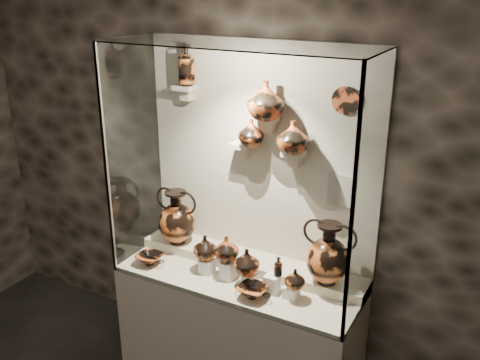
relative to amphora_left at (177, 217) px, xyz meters
name	(u,v)px	position (x,y,z in m)	size (l,w,h in m)	color
wall_back	(261,158)	(0.59, 0.20, 0.49)	(5.00, 0.02, 3.20)	black
plinth	(238,329)	(0.59, -0.12, -0.71)	(1.70, 0.60, 0.80)	beige
front_tier	(238,279)	(0.59, -0.12, -0.29)	(1.68, 0.58, 0.03)	beige
rear_tier	(250,263)	(0.59, 0.05, -0.26)	(1.70, 0.25, 0.10)	beige
back_panel	(260,158)	(0.59, 0.19, 0.49)	(1.70, 0.03, 1.60)	beige
glass_front	(214,187)	(0.59, -0.42, 0.49)	(1.70, 0.01, 1.60)	white
glass_left	(134,153)	(-0.26, -0.12, 0.49)	(0.01, 0.60, 1.60)	white
glass_right	(369,196)	(1.43, -0.12, 0.49)	(0.01, 0.60, 1.60)	white
glass_top	(238,44)	(0.59, -0.12, 1.29)	(1.70, 0.60, 0.01)	white
frame_post_left	(106,164)	(-0.25, -0.41, 0.49)	(0.02, 0.02, 1.60)	gray
frame_post_right	(352,214)	(1.43, -0.41, 0.49)	(0.02, 0.02, 1.60)	gray
pedestal_a	(207,266)	(0.37, -0.17, -0.23)	(0.09, 0.09, 0.10)	silver
pedestal_b	(228,270)	(0.54, -0.17, -0.21)	(0.09, 0.09, 0.13)	silver
pedestal_c	(250,279)	(0.71, -0.17, -0.23)	(0.09, 0.09, 0.09)	silver
pedestal_d	(272,283)	(0.87, -0.17, -0.22)	(0.09, 0.09, 0.12)	silver
pedestal_e	(292,292)	(1.01, -0.17, -0.24)	(0.09, 0.09, 0.08)	silver
bracket_ul	(185,88)	(0.04, 0.12, 0.94)	(0.14, 0.12, 0.04)	beige
bracket_ca	(242,145)	(0.49, 0.12, 0.59)	(0.14, 0.12, 0.04)	beige
bracket_cb	(269,120)	(0.69, 0.12, 0.79)	(0.10, 0.12, 0.04)	beige
bracket_cc	(294,153)	(0.87, 0.12, 0.59)	(0.14, 0.12, 0.04)	beige
amphora_left	(177,217)	(0.00, 0.00, 0.00)	(0.33, 0.33, 0.41)	#C45D25
amphora_right	(328,253)	(1.18, 0.00, 0.00)	(0.34, 0.34, 0.42)	#C45D25
jug_a	(205,247)	(0.34, -0.16, -0.09)	(0.17, 0.17, 0.17)	#C45D25
jug_b	(227,249)	(0.52, -0.16, -0.06)	(0.17, 0.17, 0.18)	#A7431D
jug_c	(247,262)	(0.69, -0.19, -0.10)	(0.17, 0.17, 0.18)	#C45D25
jug_e	(295,279)	(1.03, -0.19, -0.13)	(0.13, 0.13, 0.14)	#C45D25
lekythos_small	(278,266)	(0.90, -0.16, -0.08)	(0.07, 0.07, 0.15)	#A7431D
kylix_left	(150,258)	(-0.06, -0.27, -0.23)	(0.24, 0.20, 0.10)	#A7431D
kylix_right	(253,291)	(0.79, -0.30, -0.23)	(0.25, 0.21, 0.10)	#C45D25
lekythos_tall	(187,63)	(0.06, 0.10, 1.11)	(0.12, 0.12, 0.30)	#C45D25
ovoid_vase_a	(251,133)	(0.57, 0.08, 0.70)	(0.17, 0.17, 0.18)	#A7431D
ovoid_vase_b	(266,100)	(0.69, 0.05, 0.93)	(0.23, 0.23, 0.24)	#A7431D
ovoid_vase_c	(293,137)	(0.87, 0.06, 0.72)	(0.20, 0.20, 0.21)	#A7431D
wall_plate	(346,100)	(1.17, 0.16, 0.96)	(0.17, 0.17, 0.02)	#BC4D25
info_placard	(340,191)	(1.17, 0.17, 0.37)	(0.16, 0.01, 0.21)	beige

